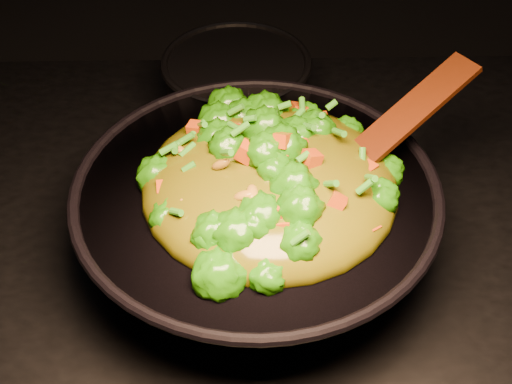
{
  "coord_description": "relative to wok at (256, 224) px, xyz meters",
  "views": [
    {
      "loc": [
        -0.1,
        -0.7,
        1.65
      ],
      "look_at": [
        -0.09,
        -0.04,
        1.01
      ],
      "focal_mm": 50.0,
      "sensor_mm": 36.0,
      "label": 1
    }
  ],
  "objects": [
    {
      "name": "wok",
      "position": [
        0.0,
        0.0,
        0.0
      ],
      "size": [
        0.47,
        0.47,
        0.13
      ],
      "primitive_type": null,
      "rotation": [
        0.0,
        0.0,
        0.02
      ],
      "color": "black",
      "rests_on": "stovetop"
    },
    {
      "name": "spatula",
      "position": [
        0.16,
        0.04,
        0.11
      ],
      "size": [
        0.26,
        0.2,
        0.12
      ],
      "primitive_type": "cube",
      "rotation": [
        0.0,
        -0.38,
        0.61
      ],
      "color": "#351004",
      "rests_on": "wok"
    },
    {
      "name": "back_pot",
      "position": [
        -0.03,
        0.3,
        0.0
      ],
      "size": [
        0.25,
        0.25,
        0.13
      ],
      "primitive_type": "cylinder",
      "rotation": [
        0.0,
        0.0,
        -0.1
      ],
      "color": "black",
      "rests_on": "stovetop"
    },
    {
      "name": "stir_fry",
      "position": [
        0.02,
        -0.0,
        0.12
      ],
      "size": [
        0.4,
        0.4,
        0.11
      ],
      "primitive_type": null,
      "rotation": [
        0.0,
        0.0,
        -0.28
      ],
      "color": "#267C08",
      "rests_on": "wok"
    }
  ]
}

